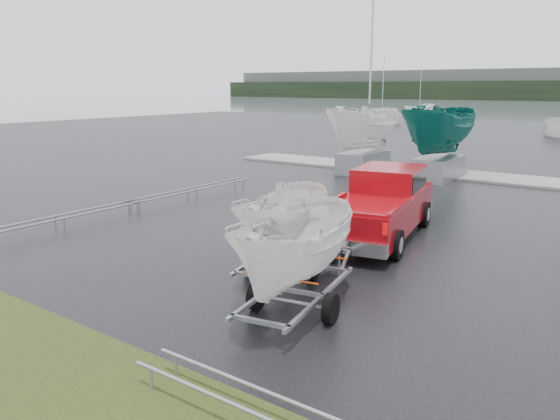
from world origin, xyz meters
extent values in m
plane|color=black|center=(0.00, 0.00, 0.00)|extent=(120.00, 120.00, 0.00)
plane|color=#222E12|center=(0.00, -11.00, 0.00)|extent=(40.00, 40.00, 0.00)
cube|color=gray|center=(0.00, 13.00, 0.05)|extent=(30.00, 3.00, 0.12)
cube|color=maroon|center=(-0.18, -0.01, 0.81)|extent=(3.08, 6.16, 0.96)
cube|color=maroon|center=(-0.38, 1.04, 1.57)|extent=(2.28, 2.64, 0.86)
cube|color=black|center=(-0.38, 1.04, 1.62)|extent=(2.26, 2.40, 0.56)
cube|color=silver|center=(0.37, -2.96, 0.51)|extent=(2.05, 0.56, 0.36)
cylinder|color=black|center=(-1.49, 1.71, 0.41)|extent=(0.45, 0.85, 0.81)
cylinder|color=black|center=(0.41, 2.06, 0.41)|extent=(0.45, 0.85, 0.81)
cylinder|color=black|center=(-0.78, -2.09, 0.41)|extent=(0.45, 0.85, 0.81)
cylinder|color=black|center=(1.12, -1.73, 0.41)|extent=(0.45, 0.85, 0.81)
cube|color=#919399|center=(0.41, -6.20, 0.45)|extent=(0.74, 3.55, 0.08)
cube|color=#919399|center=(1.50, -6.00, 0.45)|extent=(0.74, 3.55, 0.08)
cylinder|color=#919399|center=(0.99, -6.30, 0.30)|extent=(1.59, 0.37, 0.08)
cylinder|color=black|center=(0.21, -6.45, 0.30)|extent=(0.29, 0.62, 0.60)
cylinder|color=black|center=(1.78, -6.15, 0.30)|extent=(0.29, 0.62, 0.60)
imported|color=white|center=(0.96, -6.10, 2.68)|extent=(1.93, 1.97, 4.39)
cube|color=#F64407|center=(0.81, -5.32, 1.00)|extent=(1.53, 0.33, 0.03)
cube|color=#F64407|center=(1.10, -6.89, 1.00)|extent=(1.53, 0.33, 0.03)
cube|color=#919399|center=(-1.16, -4.42, 0.45)|extent=(0.94, 3.51, 0.08)
cube|color=#919399|center=(-0.09, -4.16, 0.45)|extent=(0.94, 3.51, 0.08)
cylinder|color=#919399|center=(-0.58, -4.49, 0.30)|extent=(1.57, 0.46, 0.08)
cylinder|color=black|center=(-1.35, -4.68, 0.30)|extent=(0.32, 0.63, 0.60)
cylinder|color=black|center=(0.20, -4.29, 0.30)|extent=(0.32, 0.63, 0.60)
imported|color=white|center=(-0.63, -4.29, 2.60)|extent=(1.94, 1.97, 4.23)
cube|color=#F64407|center=(-0.82, -3.51, 1.00)|extent=(1.52, 0.41, 0.03)
cube|color=#F64407|center=(-0.43, -5.07, 1.00)|extent=(1.52, 0.41, 0.03)
cube|color=#919399|center=(-6.42, 11.00, 0.55)|extent=(1.60, 3.20, 1.10)
imported|color=white|center=(-6.42, 11.00, 4.26)|extent=(2.37, 2.44, 6.31)
cylinder|color=#B2B2B7|center=(-6.42, 11.50, 7.04)|extent=(0.10, 0.10, 7.00)
cube|color=#919399|center=(-2.46, 11.20, 0.55)|extent=(1.60, 3.20, 1.10)
imported|color=#0D5B4E|center=(-2.46, 11.20, 4.41)|extent=(2.49, 2.56, 6.62)
cylinder|color=#919399|center=(-8.75, 1.00, 0.35)|extent=(0.06, 6.50, 0.06)
cylinder|color=#919399|center=(-9.25, 1.00, 0.35)|extent=(0.06, 6.50, 0.06)
cylinder|color=#919399|center=(-8.75, -5.00, 0.35)|extent=(0.06, 6.50, 0.06)
cylinder|color=#919399|center=(-9.25, -5.00, 0.35)|extent=(0.06, 6.50, 0.06)
imported|color=white|center=(-21.39, 44.60, 0.00)|extent=(2.96, 2.98, 5.72)
cylinder|color=#B2B2B7|center=(-21.39, 44.60, 4.00)|extent=(0.08, 0.08, 8.00)
imported|color=white|center=(-1.89, 41.04, 0.00)|extent=(3.25, 3.30, 7.08)
imported|color=white|center=(-25.70, 66.80, 0.00)|extent=(3.18, 3.24, 7.32)
cylinder|color=#B2B2B7|center=(-25.70, 66.80, 4.00)|extent=(0.08, 0.08, 8.00)
camera|label=1|loc=(6.70, -14.63, 4.47)|focal=35.00mm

